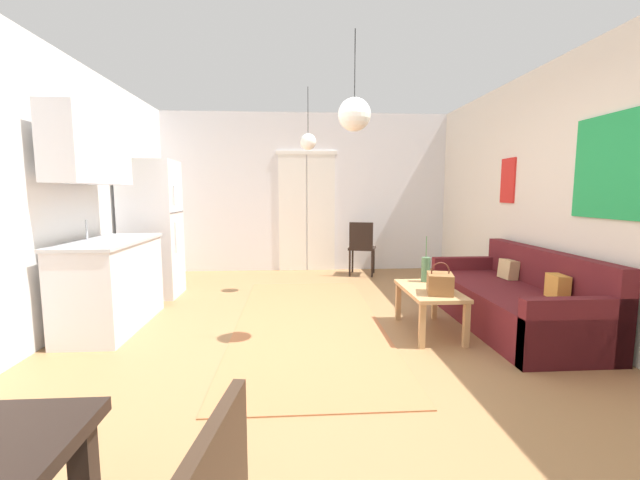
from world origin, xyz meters
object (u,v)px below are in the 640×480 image
at_px(couch, 516,302).
at_px(accent_chair, 362,245).
at_px(refrigerator, 152,229).
at_px(bamboo_vase, 426,269).
at_px(handbag, 440,283).
at_px(pendant_lamp_near, 354,115).
at_px(pendant_lamp_far, 308,142).
at_px(coffee_table, 429,295).

bearing_deg(couch, accent_chair, 113.79).
height_order(refrigerator, accent_chair, refrigerator).
distance_m(bamboo_vase, refrigerator, 3.47).
bearing_deg(accent_chair, handbag, 110.62).
distance_m(pendant_lamp_near, pendant_lamp_far, 1.88).
bearing_deg(couch, pendant_lamp_far, 143.76).
xyz_separation_m(couch, refrigerator, (-4.08, 1.49, 0.63)).
xyz_separation_m(bamboo_vase, pendant_lamp_far, (-1.17, 1.30, 1.45)).
distance_m(accent_chair, pendant_lamp_near, 3.35).
bearing_deg(pendant_lamp_near, handbag, 3.58).
distance_m(coffee_table, handbag, 0.25).
relative_size(refrigerator, pendant_lamp_near, 2.12).
xyz_separation_m(coffee_table, pendant_lamp_near, (-0.79, -0.24, 1.64)).
height_order(refrigerator, pendant_lamp_near, pendant_lamp_near).
bearing_deg(handbag, couch, 17.96).
distance_m(handbag, pendant_lamp_near, 1.69).
bearing_deg(refrigerator, couch, -20.03).
relative_size(bamboo_vase, pendant_lamp_near, 0.57).
bearing_deg(accent_chair, pendant_lamp_near, 94.80).
xyz_separation_m(handbag, pendant_lamp_far, (-1.14, 1.80, 1.48)).
bearing_deg(pendant_lamp_far, couch, -36.24).
distance_m(bamboo_vase, handbag, 0.49).
bearing_deg(refrigerator, bamboo_vase, -21.96).
relative_size(coffee_table, accent_chair, 0.99).
height_order(coffee_table, refrigerator, refrigerator).
relative_size(couch, pendant_lamp_far, 2.57).
height_order(couch, pendant_lamp_far, pendant_lamp_far).
relative_size(accent_chair, pendant_lamp_near, 1.06).
relative_size(coffee_table, pendant_lamp_near, 1.05).
bearing_deg(handbag, coffee_table, 98.34).
height_order(handbag, pendant_lamp_near, pendant_lamp_near).
bearing_deg(pendant_lamp_far, coffee_table, -55.36).
xyz_separation_m(accent_chair, pendant_lamp_far, (-0.91, -1.08, 1.51)).
xyz_separation_m(pendant_lamp_near, pendant_lamp_far, (-0.33, 1.85, 0.00)).
bearing_deg(couch, pendant_lamp_near, -168.65).
bearing_deg(coffee_table, bamboo_vase, 79.11).
xyz_separation_m(couch, pendant_lamp_far, (-2.05, 1.50, 1.76)).
bearing_deg(bamboo_vase, couch, -12.64).
relative_size(handbag, pendant_lamp_near, 0.38).
bearing_deg(pendant_lamp_near, couch, 11.35).
xyz_separation_m(coffee_table, refrigerator, (-3.14, 1.59, 0.51)).
height_order(couch, handbag, couch).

